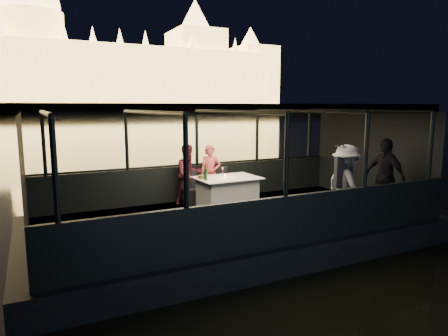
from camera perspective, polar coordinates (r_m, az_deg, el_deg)
name	(u,v)px	position (r m, az deg, el deg)	size (l,w,h in m)	color
river_water	(50,121)	(87.65, -23.60, 6.20)	(500.00, 500.00, 0.00)	black
boat_hull	(232,240)	(8.94, 1.14, -10.23)	(8.60, 4.40, 1.00)	black
boat_deck	(232,219)	(8.79, 1.15, -7.27)	(8.00, 4.00, 0.04)	black
gunwale_port	(197,182)	(10.46, -3.85, -2.04)	(8.00, 0.08, 0.90)	black
gunwale_starboard	(285,222)	(7.01, 8.70, -7.57)	(8.00, 0.08, 0.90)	black
cabin_glass_port	(197,138)	(10.30, -3.91, 4.26)	(8.00, 0.02, 1.40)	#99B2B2
cabin_glass_starboard	(287,155)	(6.78, 8.93, 1.79)	(8.00, 0.02, 1.40)	#99B2B2
cabin_roof_glass	(232,112)	(8.45, 1.20, 8.03)	(8.00, 4.00, 0.02)	#99B2B2
end_wall_fore	(24,181)	(7.62, -26.67, -1.70)	(0.02, 4.00, 2.30)	black
end_wall_aft	(370,156)	(10.95, 20.15, 1.64)	(0.02, 4.00, 2.30)	black
canopy_ribs	(232,166)	(8.54, 1.18, 0.29)	(8.00, 4.00, 2.30)	black
embankment	(37,110)	(217.56, -25.21, 7.50)	(400.00, 140.00, 6.00)	#423D33
parliament_building	(33,40)	(184.41, -25.59, 16.13)	(220.00, 32.00, 60.00)	#F2D18C
dining_table_central	(227,193)	(9.43, 0.48, -3.62)	(1.45, 1.05, 0.77)	white
chair_port_left	(192,187)	(9.80, -4.60, -2.79)	(0.38, 0.38, 0.81)	black
chair_port_right	(223,184)	(10.14, -0.09, -2.37)	(0.41, 0.41, 0.87)	black
coat_stand	(342,181)	(8.51, 16.44, -1.81)	(0.46, 0.37, 1.66)	black
person_woman_coral	(210,173)	(10.10, -1.96, -0.68)	(0.52, 0.35, 1.45)	#D7524E
person_man_maroon	(189,174)	(9.90, -5.05, -0.90)	(0.72, 0.56, 1.49)	#45131D
passenger_stripe	(346,183)	(8.56, 17.06, -2.12)	(1.07, 0.60, 1.65)	silver
passenger_dark	(384,177)	(9.61, 21.89, -1.20)	(1.02, 0.43, 1.73)	black
wine_bottle	(206,174)	(8.99, -2.65, -0.81)	(0.07, 0.07, 0.33)	#163C1A
bread_basket	(202,177)	(9.20, -3.18, -1.28)	(0.19, 0.19, 0.08)	brown
amber_candle	(225,176)	(9.30, 0.15, -1.16)	(0.06, 0.06, 0.08)	orange
plate_near	(233,178)	(9.21, 1.31, -1.46)	(0.26, 0.26, 0.02)	silver
plate_far	(201,178)	(9.26, -3.26, -1.42)	(0.24, 0.24, 0.02)	white
wine_glass_white	(205,176)	(9.05, -2.79, -1.09)	(0.06, 0.06, 0.19)	white
wine_glass_red	(223,172)	(9.48, -0.19, -0.62)	(0.07, 0.07, 0.21)	white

